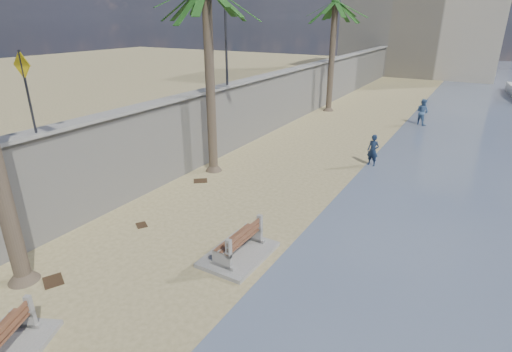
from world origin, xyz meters
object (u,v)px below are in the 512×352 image
at_px(bench_far, 239,244).
at_px(person_b, 422,110).
at_px(palm_back, 335,4).
at_px(person_a, 373,148).
at_px(bench_near, 0,343).

relative_size(bench_far, person_b, 1.23).
xyz_separation_m(palm_back, person_a, (6.27, -10.78, -6.83)).
bearing_deg(bench_near, person_a, 76.97).
distance_m(palm_back, person_b, 9.78).
bearing_deg(person_b, bench_near, 108.24).
relative_size(person_a, person_b, 0.92).
relative_size(palm_back, person_a, 4.87).
height_order(person_a, person_b, person_b).
distance_m(bench_far, palm_back, 22.68).
bearing_deg(person_b, bench_far, 111.92).
bearing_deg(bench_near, palm_back, 95.48).
height_order(bench_far, person_a, person_a).
bearing_deg(person_a, palm_back, 130.88).
height_order(bench_near, person_b, person_b).
distance_m(bench_near, person_a, 16.43).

